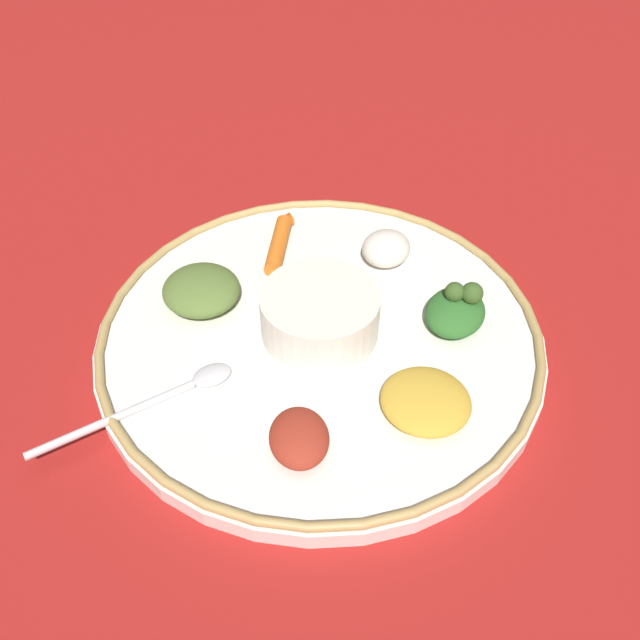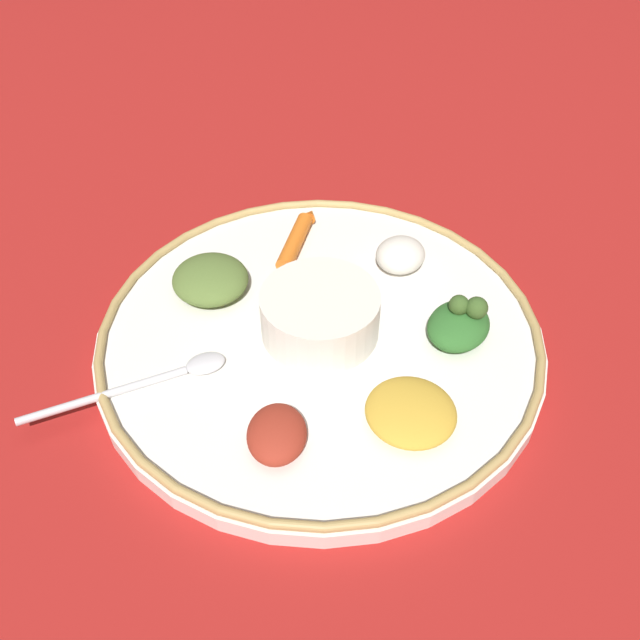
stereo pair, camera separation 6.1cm
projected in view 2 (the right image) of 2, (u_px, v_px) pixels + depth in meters
name	position (u px, v px, depth m)	size (l,w,h in m)	color
ground_plane	(320.00, 344.00, 0.64)	(2.40, 2.40, 0.00)	maroon
platter	(320.00, 338.00, 0.63)	(0.40, 0.40, 0.02)	white
platter_rim	(320.00, 329.00, 0.62)	(0.40, 0.40, 0.01)	tan
center_bowl	(320.00, 313.00, 0.61)	(0.11, 0.11, 0.04)	silver
spoon	(158.00, 378.00, 0.58)	(0.17, 0.05, 0.01)	silver
greens_pile	(460.00, 323.00, 0.61)	(0.08, 0.08, 0.04)	#2D6628
carrot_near_spoon	(300.00, 238.00, 0.71)	(0.06, 0.09, 0.02)	orange
mound_collards	(210.00, 279.00, 0.66)	(0.07, 0.07, 0.03)	#567033
mound_lentil_yellow	(411.00, 412.00, 0.55)	(0.07, 0.07, 0.02)	gold
mound_beet	(277.00, 434.00, 0.53)	(0.06, 0.05, 0.02)	maroon
mound_rice_white	(400.00, 255.00, 0.68)	(0.05, 0.05, 0.03)	silver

